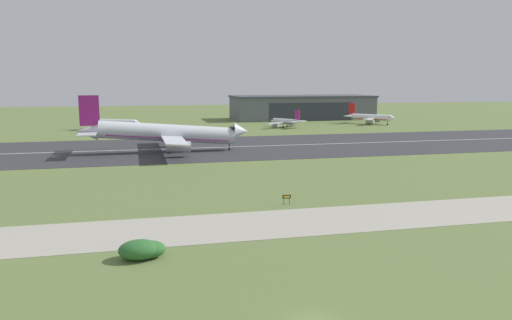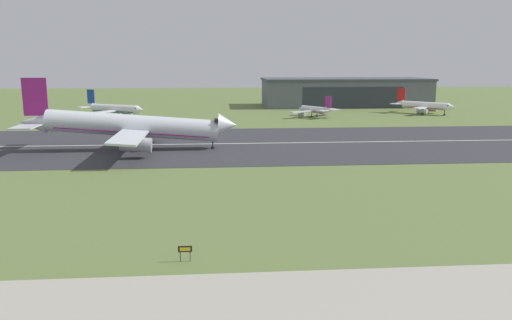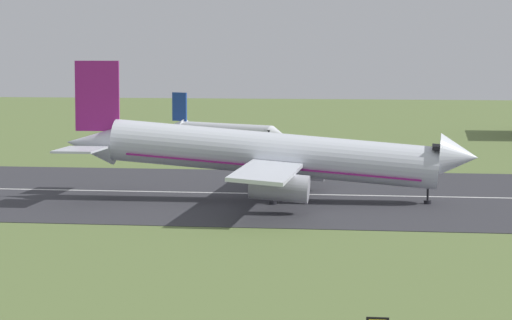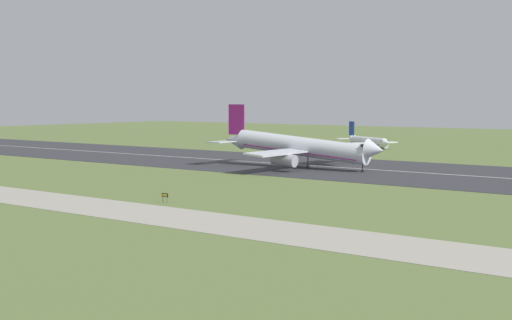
% 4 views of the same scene
% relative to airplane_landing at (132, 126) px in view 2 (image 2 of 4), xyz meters
% --- Properties ---
extents(ground_plane, '(633.97, 633.97, 0.00)m').
position_rel_airplane_landing_xyz_m(ground_plane, '(5.88, -48.18, -5.29)').
color(ground_plane, olive).
extents(runway_strip, '(393.97, 54.08, 0.06)m').
position_rel_airplane_landing_xyz_m(runway_strip, '(5.88, 6.80, -5.26)').
color(runway_strip, '#333338').
rests_on(runway_strip, ground_plane).
extents(runway_centreline, '(354.57, 0.70, 0.01)m').
position_rel_airplane_landing_xyz_m(runway_centreline, '(5.88, 6.80, -5.22)').
color(runway_centreline, silver).
rests_on(runway_centreline, runway_strip).
extents(taxiway_road, '(295.48, 13.49, 0.05)m').
position_rel_airplane_landing_xyz_m(taxiway_road, '(5.88, -74.25, -5.26)').
color(taxiway_road, '#A8A393').
rests_on(taxiway_road, ground_plane).
extents(hangar_building, '(72.01, 29.31, 12.10)m').
position_rel_airplane_landing_xyz_m(hangar_building, '(75.42, 107.77, 0.78)').
color(hangar_building, slate).
rests_on(hangar_building, ground_plane).
extents(airplane_landing, '(47.24, 43.17, 15.89)m').
position_rel_airplane_landing_xyz_m(airplane_landing, '(0.00, 0.00, 0.00)').
color(airplane_landing, silver).
rests_on(airplane_landing, ground_plane).
extents(airplane_parked_west, '(18.88, 16.55, 7.66)m').
position_rel_airplane_landing_xyz_m(airplane_parked_west, '(53.30, 63.64, -2.80)').
color(airplane_parked_west, silver).
rests_on(airplane_parked_west, ground_plane).
extents(airplane_parked_centre, '(25.39, 21.82, 9.45)m').
position_rel_airplane_landing_xyz_m(airplane_parked_centre, '(-17.27, 68.89, -2.45)').
color(airplane_parked_centre, silver).
rests_on(airplane_parked_centre, ground_plane).
extents(airplane_parked_east, '(20.80, 21.15, 9.34)m').
position_rel_airplane_landing_xyz_m(airplane_parked_east, '(96.12, 70.08, -2.23)').
color(airplane_parked_east, white).
rests_on(airplane_parked_east, ground_plane).
extents(runway_sign, '(1.36, 0.13, 1.58)m').
position_rel_airplane_landing_xyz_m(runway_sign, '(15.23, -64.27, -4.13)').
color(runway_sign, '#4C4C51').
rests_on(runway_sign, ground_plane).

